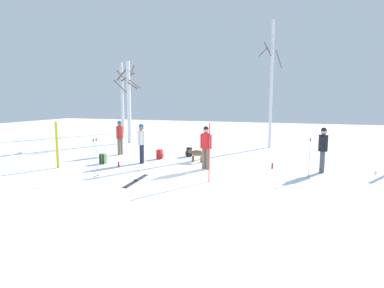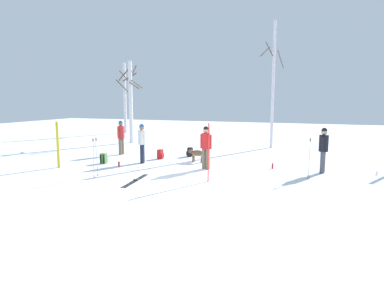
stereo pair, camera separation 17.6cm
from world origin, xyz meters
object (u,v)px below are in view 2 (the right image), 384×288
object	(u,v)px
person_1	(323,147)
ski_poles_1	(309,157)
backpack_2	(104,159)
water_bottle_1	(273,166)
backpack_0	(190,152)
ski_pair_planted_0	(58,145)
ski_pair_planted_1	(209,153)
birch_tree_0	(125,97)
person_0	(121,135)
person_3	(206,145)
birch_tree_2	(273,83)
backpack_1	(160,154)
dog	(197,154)
birch_tree_1	(131,100)
water_bottle_0	(119,164)
ski_poles_0	(95,157)
ski_pair_lying_0	(136,180)
person_2	(142,141)

from	to	relation	value
person_1	ski_poles_1	xyz separation A→B (m)	(-0.47, -1.07, -0.22)
ski_poles_1	backpack_2	bearing A→B (deg)	-178.30
ski_poles_1	water_bottle_1	size ratio (longest dim) A/B	6.20
backpack_0	ski_pair_planted_0	bearing A→B (deg)	-133.71
ski_pair_planted_1	ski_poles_1	size ratio (longest dim) A/B	1.40
ski_pair_planted_0	birch_tree_0	distance (m)	14.24
person_0	person_3	world-z (taller)	same
birch_tree_2	ski_pair_planted_0	bearing A→B (deg)	-130.54
ski_pair_planted_0	backpack_1	xyz separation A→B (m)	(3.04, 3.20, -0.72)
backpack_0	dog	bearing A→B (deg)	-57.41
backpack_2	birch_tree_1	bearing A→B (deg)	110.86
ski_pair_planted_0	backpack_0	xyz separation A→B (m)	(4.10, 4.29, -0.72)
person_0	water_bottle_0	bearing A→B (deg)	-59.54
ski_pair_planted_0	backpack_1	size ratio (longest dim) A/B	4.28
ski_poles_0	birch_tree_2	distance (m)	11.22
person_3	water_bottle_0	world-z (taller)	person_3
dog	ski_pair_lying_0	size ratio (longest dim) A/B	0.47
birch_tree_2	person_3	bearing A→B (deg)	-103.98
backpack_2	water_bottle_0	distance (m)	1.07
ski_pair_lying_0	backpack_2	distance (m)	3.60
ski_poles_1	person_0	bearing A→B (deg)	167.12
ski_pair_planted_1	person_3	bearing A→B (deg)	110.45
backpack_0	water_bottle_0	world-z (taller)	backpack_0
water_bottle_0	birch_tree_2	size ratio (longest dim) A/B	0.03
backpack_0	water_bottle_1	bearing A→B (deg)	-20.40
person_1	ski_pair_planted_0	world-z (taller)	ski_pair_planted_0
dog	birch_tree_1	bearing A→B (deg)	141.76
birch_tree_1	backpack_1	bearing A→B (deg)	-47.39
ski_pair_planted_0	ski_pair_planted_1	world-z (taller)	ski_pair_planted_1
ski_pair_planted_1	ski_poles_0	bearing A→B (deg)	-167.49
water_bottle_1	birch_tree_1	size ratio (longest dim) A/B	0.04
person_3	birch_tree_2	distance (m)	7.63
backpack_1	person_1	bearing A→B (deg)	-4.40
person_2	birch_tree_0	xyz separation A→B (m)	(-7.73, 11.15, 1.97)
ski_pair_lying_0	backpack_0	bearing A→B (deg)	89.61
person_3	backpack_0	world-z (taller)	person_3
dog	ski_pair_planted_0	distance (m)	5.79
ski_pair_planted_1	birch_tree_2	distance (m)	9.23
ski_pair_lying_0	water_bottle_0	bearing A→B (deg)	135.13
backpack_1	ski_pair_planted_1	bearing A→B (deg)	-44.07
ski_pair_planted_1	birch_tree_2	bearing A→B (deg)	83.27
person_0	ski_poles_1	distance (m)	9.17
water_bottle_0	person_2	bearing A→B (deg)	64.13
backpack_1	water_bottle_0	distance (m)	2.38
ski_poles_0	backpack_0	distance (m)	5.48
backpack_1	water_bottle_0	world-z (taller)	backpack_1
person_1	ski_pair_lying_0	size ratio (longest dim) A/B	0.89
person_3	backpack_2	bearing A→B (deg)	-174.43
person_1	ski_pair_planted_1	size ratio (longest dim) A/B	0.87
person_3	ski_pair_planted_1	size ratio (longest dim) A/B	0.87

